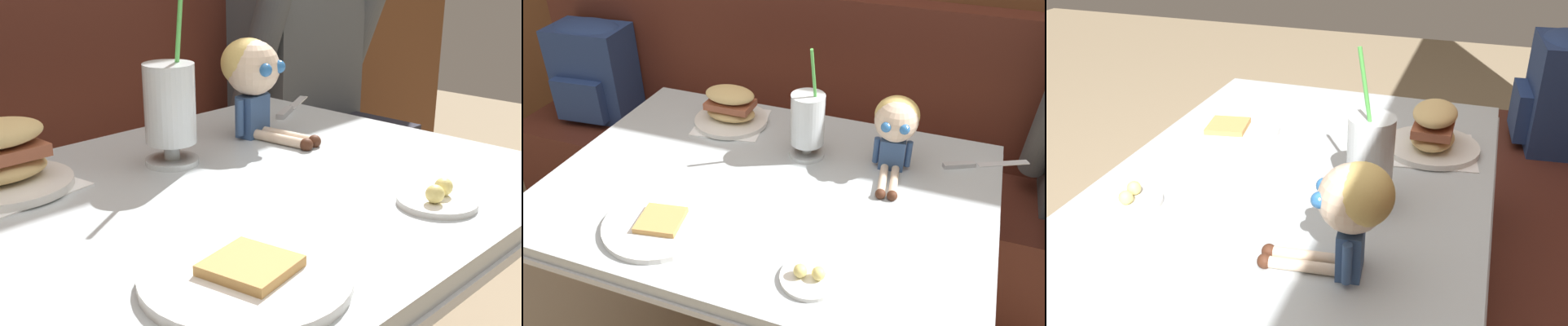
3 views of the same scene
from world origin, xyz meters
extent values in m
cube|color=#B2BCC1|center=(0.00, 0.18, 0.72)|extent=(1.10, 0.80, 0.03)
cube|color=#B7BABF|center=(0.00, 0.18, 0.70)|extent=(1.11, 0.81, 0.02)
cylinder|color=#A5A8AD|center=(0.00, 0.18, 0.37)|extent=(0.14, 0.14, 0.65)
cylinder|color=white|center=(-0.17, -0.06, 0.75)|extent=(0.25, 0.25, 0.01)
cube|color=tan|center=(-0.16, -0.06, 0.76)|extent=(0.11, 0.11, 0.01)
cylinder|color=silver|center=(0.05, 0.34, 0.74)|extent=(0.10, 0.10, 0.01)
cylinder|color=silver|center=(0.05, 0.34, 0.77)|extent=(0.03, 0.03, 0.03)
cylinder|color=silver|center=(0.05, 0.34, 0.85)|extent=(0.09, 0.09, 0.14)
cylinder|color=brown|center=(0.05, 0.34, 0.84)|extent=(0.08, 0.08, 0.12)
cylinder|color=#51B74C|center=(0.06, 0.34, 0.95)|extent=(0.02, 0.05, 0.22)
cube|color=white|center=(-0.22, 0.44, 0.74)|extent=(0.23, 0.23, 0.00)
cylinder|color=white|center=(-0.22, 0.44, 0.75)|extent=(0.22, 0.22, 0.01)
ellipsoid|color=tan|center=(-0.22, 0.44, 0.77)|extent=(0.15, 0.10, 0.04)
cube|color=#995138|center=(-0.22, 0.44, 0.80)|extent=(0.14, 0.09, 0.02)
ellipsoid|color=tan|center=(-0.22, 0.44, 0.83)|extent=(0.15, 0.10, 0.04)
cylinder|color=white|center=(0.20, -0.10, 0.74)|extent=(0.12, 0.12, 0.01)
sphere|color=#F4E07A|center=(0.18, -0.10, 0.76)|extent=(0.03, 0.03, 0.03)
sphere|color=#F4E07A|center=(0.22, -0.09, 0.76)|extent=(0.03, 0.03, 0.03)
cube|color=#385689|center=(0.27, 0.36, 0.78)|extent=(0.07, 0.05, 0.08)
sphere|color=beige|center=(0.27, 0.36, 0.88)|extent=(0.11, 0.11, 0.11)
ellipsoid|color=#D8B766|center=(0.27, 0.38, 0.89)|extent=(0.12, 0.12, 0.10)
sphere|color=#2D6BB2|center=(0.26, 0.31, 0.88)|extent=(0.03, 0.03, 0.03)
sphere|color=#2D6BB2|center=(0.30, 0.32, 0.88)|extent=(0.03, 0.03, 0.03)
cylinder|color=beige|center=(0.27, 0.28, 0.75)|extent=(0.03, 0.12, 0.02)
cylinder|color=beige|center=(0.30, 0.29, 0.75)|extent=(0.03, 0.12, 0.02)
sphere|color=#4C2819|center=(0.27, 0.22, 0.75)|extent=(0.03, 0.03, 0.03)
sphere|color=#4C2819|center=(0.30, 0.23, 0.75)|extent=(0.03, 0.03, 0.03)
cylinder|color=#385689|center=(0.23, 0.36, 0.79)|extent=(0.02, 0.02, 0.07)
cylinder|color=#385689|center=(0.31, 0.37, 0.79)|extent=(0.02, 0.02, 0.07)
cube|color=navy|center=(-1.02, 0.79, 0.64)|extent=(0.32, 0.23, 0.38)
cube|color=navy|center=(-1.02, 0.67, 0.56)|extent=(0.21, 0.07, 0.17)
camera|label=1|loc=(-0.65, -0.54, 1.12)|focal=45.47mm
camera|label=2|loc=(0.41, -0.81, 1.51)|focal=36.13mm
camera|label=3|loc=(0.99, 0.53, 1.32)|focal=38.66mm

